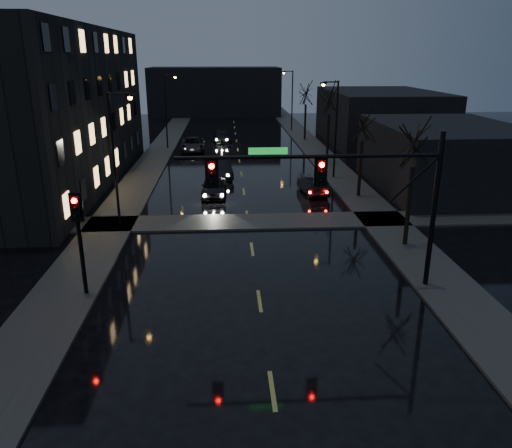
{
  "coord_description": "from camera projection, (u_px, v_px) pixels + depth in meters",
  "views": [
    {
      "loc": [
        -1.3,
        -11.01,
        9.93
      ],
      "look_at": [
        -0.1,
        8.8,
        3.2
      ],
      "focal_mm": 35.0,
      "sensor_mm": 36.0,
      "label": 1
    }
  ],
  "objects": [
    {
      "name": "lead_car",
      "position": [
        313.0,
        185.0,
        37.45
      ],
      "size": [
        1.95,
        4.34,
        1.38
      ],
      "primitive_type": "imported",
      "rotation": [
        0.0,
        0.0,
        3.26
      ],
      "color": "black",
      "rests_on": "ground"
    },
    {
      "name": "streetlight_l_near",
      "position": [
        117.0,
        150.0,
        28.72
      ],
      "size": [
        1.53,
        0.28,
        8.0
      ],
      "color": "black",
      "rests_on": "ground"
    },
    {
      "name": "tree_far",
      "position": [
        306.0,
        89.0,
        59.47
      ],
      "size": [
        3.43,
        3.43,
        7.88
      ],
      "color": "black",
      "rests_on": "ground"
    },
    {
      "name": "far_block",
      "position": [
        215.0,
        91.0,
        85.95
      ],
      "size": [
        22.0,
        10.0,
        8.0
      ],
      "primitive_type": "cube",
      "color": "black",
      "rests_on": "ground"
    },
    {
      "name": "apartment_block",
      "position": [
        32.0,
        108.0,
        39.16
      ],
      "size": [
        12.0,
        30.0,
        12.0
      ],
      "primitive_type": "cube",
      "color": "black",
      "rests_on": "ground"
    },
    {
      "name": "oncoming_car_d",
      "position": [
        222.0,
        137.0,
        59.83
      ],
      "size": [
        2.3,
        4.6,
        1.28
      ],
      "primitive_type": "imported",
      "rotation": [
        0.0,
        0.0,
        0.12
      ],
      "color": "black",
      "rests_on": "ground"
    },
    {
      "name": "streetlight_l_far",
      "position": [
        167.0,
        105.0,
        54.25
      ],
      "size": [
        1.53,
        0.28,
        8.0
      ],
      "color": "black",
      "rests_on": "ground"
    },
    {
      "name": "commercial_right_far",
      "position": [
        380.0,
        117.0,
        59.06
      ],
      "size": [
        12.0,
        18.0,
        6.0
      ],
      "primitive_type": "cube",
      "color": "black",
      "rests_on": "ground"
    },
    {
      "name": "sidewalk_left",
      "position": [
        149.0,
        167.0,
        46.26
      ],
      "size": [
        3.0,
        140.0,
        0.12
      ],
      "primitive_type": "cube",
      "color": "#2D2D2B",
      "rests_on": "ground"
    },
    {
      "name": "oncoming_car_a",
      "position": [
        214.0,
        186.0,
        36.86
      ],
      "size": [
        1.86,
        4.41,
        1.49
      ],
      "primitive_type": "imported",
      "rotation": [
        0.0,
        0.0,
        -0.02
      ],
      "color": "black",
      "rests_on": "ground"
    },
    {
      "name": "oncoming_car_b",
      "position": [
        221.0,
        168.0,
        42.6
      ],
      "size": [
        2.23,
        4.86,
        1.54
      ],
      "primitive_type": "imported",
      "rotation": [
        0.0,
        0.0,
        0.13
      ],
      "color": "black",
      "rests_on": "ground"
    },
    {
      "name": "tree_mid_a",
      "position": [
        364.0,
        117.0,
        34.97
      ],
      "size": [
        3.3,
        3.3,
        7.58
      ],
      "color": "black",
      "rests_on": "ground"
    },
    {
      "name": "signal_pole_left",
      "position": [
        79.0,
        230.0,
        20.78
      ],
      "size": [
        0.35,
        0.41,
        4.53
      ],
      "color": "black",
      "rests_on": "ground"
    },
    {
      "name": "oncoming_car_c",
      "position": [
        193.0,
        144.0,
        54.08
      ],
      "size": [
        2.7,
        5.53,
        1.51
      ],
      "primitive_type": "imported",
      "rotation": [
        0.0,
        0.0,
        0.04
      ],
      "color": "black",
      "rests_on": "ground"
    },
    {
      "name": "tree_mid_b",
      "position": [
        330.0,
        93.0,
        46.06
      ],
      "size": [
        3.74,
        3.74,
        8.59
      ],
      "color": "black",
      "rests_on": "ground"
    },
    {
      "name": "commercial_right_near",
      "position": [
        445.0,
        157.0,
        38.34
      ],
      "size": [
        10.0,
        14.0,
        5.0
      ],
      "primitive_type": "cube",
      "color": "black",
      "rests_on": "ground"
    },
    {
      "name": "streetlight_r_mid",
      "position": [
        334.0,
        121.0,
        40.94
      ],
      "size": [
        1.53,
        0.28,
        8.0
      ],
      "color": "black",
      "rests_on": "ground"
    },
    {
      "name": "streetlight_r_far",
      "position": [
        291.0,
        95.0,
        67.4
      ],
      "size": [
        1.53,
        0.28,
        8.0
      ],
      "color": "black",
      "rests_on": "ground"
    },
    {
      "name": "signal_mast",
      "position": [
        350.0,
        183.0,
        20.84
      ],
      "size": [
        11.11,
        0.41,
        7.0
      ],
      "color": "black",
      "rests_on": "ground"
    },
    {
      "name": "sidewalk_right",
      "position": [
        330.0,
        165.0,
        47.23
      ],
      "size": [
        3.0,
        140.0,
        0.12
      ],
      "primitive_type": "cube",
      "color": "#2D2D2B",
      "rests_on": "ground"
    },
    {
      "name": "tree_near",
      "position": [
        416.0,
        132.0,
        25.39
      ],
      "size": [
        3.52,
        3.52,
        8.08
      ],
      "color": "black",
      "rests_on": "ground"
    },
    {
      "name": "ground",
      "position": [
        279.0,
        437.0,
        13.68
      ],
      "size": [
        160.0,
        160.0,
        0.0
      ],
      "primitive_type": "plane",
      "color": "black",
      "rests_on": "ground"
    },
    {
      "name": "sidewalk_cross",
      "position": [
        248.0,
        222.0,
        31.14
      ],
      "size": [
        40.0,
        3.0,
        0.12
      ],
      "primitive_type": "cube",
      "color": "#2D2D2B",
      "rests_on": "ground"
    }
  ]
}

